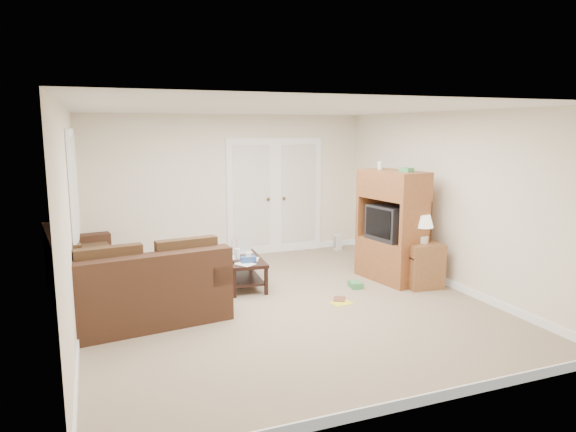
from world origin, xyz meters
name	(u,v)px	position (x,y,z in m)	size (l,w,h in m)	color
floor	(284,304)	(0.00, 0.00, 0.00)	(5.50, 5.50, 0.00)	gray
ceiling	(284,109)	(0.00, 0.00, 2.50)	(5.00, 5.50, 0.02)	silver
wall_left	(70,222)	(-2.50, 0.00, 1.25)	(0.02, 5.50, 2.50)	white
wall_right	(447,200)	(2.50, 0.00, 1.25)	(0.02, 5.50, 2.50)	white
wall_back	(229,187)	(0.00, 2.75, 1.25)	(5.00, 0.02, 2.50)	white
wall_front	(410,262)	(0.00, -2.75, 1.25)	(5.00, 0.02, 2.50)	white
baseboards	(284,300)	(0.00, 0.00, 0.05)	(5.00, 5.50, 0.10)	silver
french_doors	(275,197)	(0.85, 2.71, 1.04)	(1.80, 0.05, 2.13)	silver
window_left	(74,185)	(-2.46, 1.00, 1.55)	(0.05, 1.92, 1.42)	silver
sectional_sofa	(111,281)	(-2.10, 0.68, 0.35)	(2.26, 2.95, 0.88)	#3F2518
coffee_table	(243,270)	(-0.28, 0.95, 0.23)	(0.59, 1.07, 0.70)	black
tv_armoire	(392,225)	(1.89, 0.46, 0.83)	(0.73, 1.11, 1.77)	brown
side_cabinet	(422,261)	(2.12, 0.00, 0.38)	(0.55, 0.55, 1.05)	brown
space_heater	(338,242)	(2.00, 2.45, 0.15)	(0.12, 0.10, 0.31)	white
floor_magazine	(341,303)	(0.71, -0.25, 0.00)	(0.26, 0.21, 0.01)	yellow
floor_greenbox	(356,285)	(1.20, 0.28, 0.04)	(0.16, 0.22, 0.09)	#429151
floor_book	(334,299)	(0.68, -0.08, 0.01)	(0.16, 0.21, 0.02)	brown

